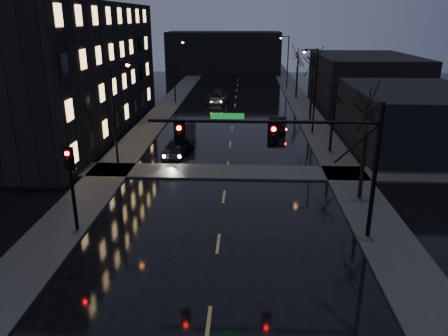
# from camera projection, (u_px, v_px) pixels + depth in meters

# --- Properties ---
(sidewalk_left) EXTENTS (3.00, 140.00, 0.12)m
(sidewalk_left) POSITION_uv_depth(u_px,v_px,m) (155.00, 120.00, 47.59)
(sidewalk_left) COLOR #2D2D2B
(sidewalk_left) RESTS_ON ground
(sidewalk_right) EXTENTS (3.00, 140.00, 0.12)m
(sidewalk_right) POSITION_uv_depth(u_px,v_px,m) (312.00, 122.00, 46.83)
(sidewalk_right) COLOR #2D2D2B
(sidewalk_right) RESTS_ON ground
(sidewalk_cross) EXTENTS (40.00, 3.00, 0.12)m
(sidewalk_cross) POSITION_uv_depth(u_px,v_px,m) (227.00, 172.00, 31.64)
(sidewalk_cross) COLOR #2D2D2B
(sidewalk_cross) RESTS_ON ground
(apartment_block) EXTENTS (12.00, 30.00, 12.00)m
(apartment_block) POSITION_uv_depth(u_px,v_px,m) (58.00, 69.00, 41.28)
(apartment_block) COLOR black
(apartment_block) RESTS_ON ground
(commercial_right_near) EXTENTS (10.00, 14.00, 5.00)m
(commercial_right_near) POSITION_uv_depth(u_px,v_px,m) (412.00, 118.00, 37.23)
(commercial_right_near) COLOR black
(commercial_right_near) RESTS_ON ground
(commercial_right_far) EXTENTS (12.00, 18.00, 6.00)m
(commercial_right_far) POSITION_uv_depth(u_px,v_px,m) (364.00, 78.00, 57.77)
(commercial_right_far) COLOR black
(commercial_right_far) RESTS_ON ground
(far_block) EXTENTS (22.00, 10.00, 8.00)m
(far_block) POSITION_uv_depth(u_px,v_px,m) (224.00, 53.00, 86.64)
(far_block) COLOR black
(far_block) RESTS_ON ground
(signal_mast) EXTENTS (11.11, 0.41, 7.00)m
(signal_mast) POSITION_uv_depth(u_px,v_px,m) (299.00, 145.00, 20.92)
(signal_mast) COLOR black
(signal_mast) RESTS_ON ground
(signal_pole_left) EXTENTS (0.35, 0.41, 4.53)m
(signal_pole_left) POSITION_uv_depth(u_px,v_px,m) (71.00, 178.00, 22.03)
(signal_pole_left) COLOR black
(signal_pole_left) RESTS_ON ground
(tree_near) EXTENTS (3.52, 3.52, 8.08)m
(tree_near) POSITION_uv_depth(u_px,v_px,m) (370.00, 99.00, 25.00)
(tree_near) COLOR black
(tree_near) RESTS_ON ground
(tree_mid_a) EXTENTS (3.30, 3.30, 7.58)m
(tree_mid_a) POSITION_uv_depth(u_px,v_px,m) (335.00, 82.00, 34.57)
(tree_mid_a) COLOR black
(tree_mid_a) RESTS_ON ground
(tree_mid_b) EXTENTS (3.74, 3.74, 8.59)m
(tree_mid_b) POSITION_uv_depth(u_px,v_px,m) (314.00, 58.00, 45.64)
(tree_mid_b) COLOR black
(tree_mid_b) RESTS_ON ground
(tree_far) EXTENTS (3.43, 3.43, 7.88)m
(tree_far) POSITION_uv_depth(u_px,v_px,m) (298.00, 53.00, 59.03)
(tree_far) COLOR black
(tree_far) RESTS_ON ground
(streetlight_l_near) EXTENTS (1.53, 0.28, 8.00)m
(streetlight_l_near) POSITION_uv_depth(u_px,v_px,m) (116.00, 108.00, 29.96)
(streetlight_l_near) COLOR black
(streetlight_l_near) RESTS_ON ground
(streetlight_l_far) EXTENTS (1.53, 0.28, 8.00)m
(streetlight_l_far) POSITION_uv_depth(u_px,v_px,m) (176.00, 66.00, 55.44)
(streetlight_l_far) COLOR black
(streetlight_l_far) RESTS_ON ground
(streetlight_r_mid) EXTENTS (1.53, 0.28, 8.00)m
(streetlight_r_mid) POSITION_uv_depth(u_px,v_px,m) (313.00, 84.00, 40.61)
(streetlight_r_mid) COLOR black
(streetlight_r_mid) RESTS_ON ground
(streetlight_r_far) EXTENTS (1.53, 0.28, 8.00)m
(streetlight_r_far) POSITION_uv_depth(u_px,v_px,m) (287.00, 58.00, 67.04)
(streetlight_r_far) COLOR black
(streetlight_r_far) RESTS_ON ground
(oncoming_car_a) EXTENTS (2.11, 4.26, 1.39)m
(oncoming_car_a) POSITION_uv_depth(u_px,v_px,m) (176.00, 148.00, 35.22)
(oncoming_car_a) COLOR black
(oncoming_car_a) RESTS_ON ground
(oncoming_car_b) EXTENTS (2.07, 5.04, 1.62)m
(oncoming_car_b) POSITION_uv_depth(u_px,v_px,m) (185.00, 134.00, 38.95)
(oncoming_car_b) COLOR black
(oncoming_car_b) RESTS_ON ground
(oncoming_car_c) EXTENTS (2.58, 5.28, 1.45)m
(oncoming_car_c) POSITION_uv_depth(u_px,v_px,m) (217.00, 99.00, 56.31)
(oncoming_car_c) COLOR black
(oncoming_car_c) RESTS_ON ground
(oncoming_car_d) EXTENTS (1.83, 4.47, 1.30)m
(oncoming_car_d) POSITION_uv_depth(u_px,v_px,m) (219.00, 95.00, 59.17)
(oncoming_car_d) COLOR black
(oncoming_car_d) RESTS_ON ground
(lead_car) EXTENTS (2.06, 4.72, 1.51)m
(lead_car) POSITION_uv_depth(u_px,v_px,m) (278.00, 123.00, 43.03)
(lead_car) COLOR black
(lead_car) RESTS_ON ground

